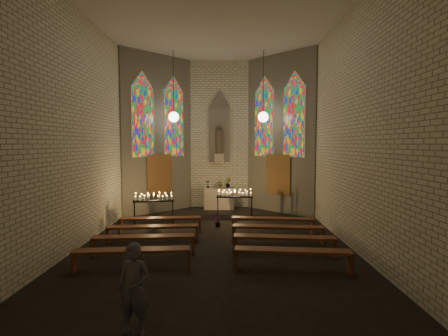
{
  "coord_description": "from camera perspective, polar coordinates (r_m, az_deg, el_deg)",
  "views": [
    {
      "loc": [
        0.36,
        -10.81,
        3.07
      ],
      "look_at": [
        0.26,
        1.57,
        2.21
      ],
      "focal_mm": 28.0,
      "sensor_mm": 36.0,
      "label": 1
    }
  ],
  "objects": [
    {
      "name": "flower_vase_right",
      "position": [
        16.39,
        0.73,
        -2.49
      ],
      "size": [
        0.27,
        0.23,
        0.44
      ],
      "primitive_type": "imported",
      "rotation": [
        0.0,
        0.0,
        0.15
      ],
      "color": "#4C723F",
      "rests_on": "altar"
    },
    {
      "name": "pew_left_3",
      "position": [
        8.95,
        -14.81,
        -13.27
      ],
      "size": [
        2.8,
        0.64,
        0.53
      ],
      "rotation": [
        0.0,
        0.0,
        0.09
      ],
      "color": "brown",
      "rests_on": "ground"
    },
    {
      "name": "aisle_flower_pot",
      "position": [
        13.03,
        -1.02,
        -8.78
      ],
      "size": [
        0.24,
        0.24,
        0.38
      ],
      "primitive_type": "imported",
      "rotation": [
        0.0,
        0.0,
        -0.12
      ],
      "color": "#4C723F",
      "rests_on": "ground"
    },
    {
      "name": "pew_right_2",
      "position": [
        9.93,
        9.79,
        -11.46
      ],
      "size": [
        2.8,
        0.64,
        0.53
      ],
      "rotation": [
        0.0,
        0.0,
        -0.09
      ],
      "color": "brown",
      "rests_on": "ground"
    },
    {
      "name": "pew_right_1",
      "position": [
        11.08,
        8.77,
        -9.82
      ],
      "size": [
        2.8,
        0.64,
        0.53
      ],
      "rotation": [
        0.0,
        0.0,
        -0.09
      ],
      "color": "brown",
      "rests_on": "ground"
    },
    {
      "name": "pew_left_0",
      "position": [
        12.35,
        -10.37,
        -8.4
      ],
      "size": [
        2.8,
        0.64,
        0.53
      ],
      "rotation": [
        0.0,
        0.0,
        0.09
      ],
      "color": "brown",
      "rests_on": "ground"
    },
    {
      "name": "votive_stand_left",
      "position": [
        13.68,
        -11.41,
        -4.92
      ],
      "size": [
        1.58,
        0.65,
        1.13
      ],
      "rotation": [
        0.0,
        0.0,
        0.19
      ],
      "color": "black",
      "rests_on": "ground"
    },
    {
      "name": "flower_vase_center",
      "position": [
        16.28,
        -0.48,
        -2.61
      ],
      "size": [
        0.44,
        0.41,
        0.4
      ],
      "primitive_type": "imported",
      "rotation": [
        0.0,
        0.0,
        0.34
      ],
      "color": "#4C723F",
      "rests_on": "altar"
    },
    {
      "name": "pew_left_1",
      "position": [
        11.2,
        -11.53,
        -9.7
      ],
      "size": [
        2.8,
        0.64,
        0.53
      ],
      "rotation": [
        0.0,
        0.0,
        0.09
      ],
      "color": "brown",
      "rests_on": "ground"
    },
    {
      "name": "floor",
      "position": [
        11.24,
        -1.41,
        -11.86
      ],
      "size": [
        12.0,
        12.0,
        0.0
      ],
      "primitive_type": "plane",
      "color": "black",
      "rests_on": "ground"
    },
    {
      "name": "pew_left_2",
      "position": [
        10.07,
        -12.98,
        -11.29
      ],
      "size": [
        2.8,
        0.64,
        0.53
      ],
      "rotation": [
        0.0,
        0.0,
        0.09
      ],
      "color": "brown",
      "rests_on": "ground"
    },
    {
      "name": "votive_stand_right",
      "position": [
        14.57,
        1.77,
        -4.37
      ],
      "size": [
        1.51,
        0.36,
        1.11
      ],
      "rotation": [
        0.0,
        0.0,
        -0.0
      ],
      "color": "black",
      "rests_on": "ground"
    },
    {
      "name": "pew_right_0",
      "position": [
        12.23,
        7.95,
        -8.49
      ],
      "size": [
        2.8,
        0.64,
        0.53
      ],
      "rotation": [
        0.0,
        0.0,
        -0.09
      ],
      "color": "brown",
      "rests_on": "ground"
    },
    {
      "name": "room",
      "position": [
        14.2,
        -0.99,
        6.6
      ],
      "size": [
        8.22,
        12.43,
        7.0
      ],
      "color": "#F1ECCA",
      "rests_on": "ground"
    },
    {
      "name": "altar",
      "position": [
        16.46,
        -0.79,
        -4.99
      ],
      "size": [
        1.4,
        0.6,
        1.0
      ],
      "primitive_type": "cube",
      "color": "beige",
      "rests_on": "ground"
    },
    {
      "name": "pew_right_3",
      "position": [
        8.8,
        11.09,
        -13.52
      ],
      "size": [
        2.8,
        0.64,
        0.53
      ],
      "rotation": [
        0.0,
        0.0,
        -0.09
      ],
      "color": "brown",
      "rests_on": "ground"
    },
    {
      "name": "visitor",
      "position": [
        6.11,
        -14.45,
        -18.55
      ],
      "size": [
        0.58,
        0.42,
        1.48
      ],
      "primitive_type": "imported",
      "rotation": [
        0.0,
        0.0,
        -0.14
      ],
      "color": "#4C4B55",
      "rests_on": "ground"
    },
    {
      "name": "flower_vase_left",
      "position": [
        16.35,
        -2.67,
        -2.64
      ],
      "size": [
        0.2,
        0.15,
        0.36
      ],
      "primitive_type": "imported",
      "rotation": [
        0.0,
        0.0,
        -0.09
      ],
      "color": "#4C723F",
      "rests_on": "altar"
    }
  ]
}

